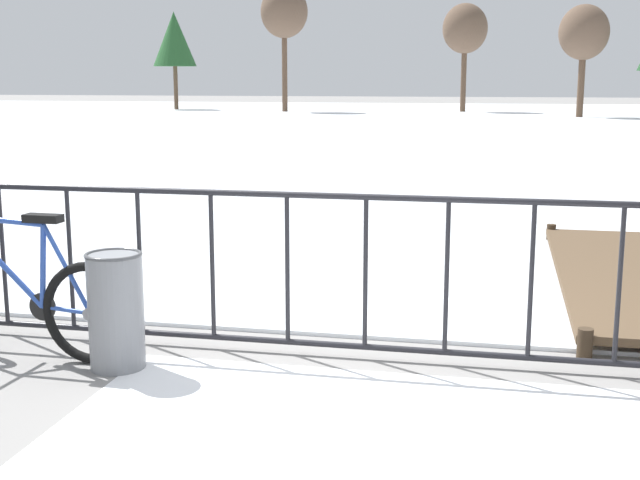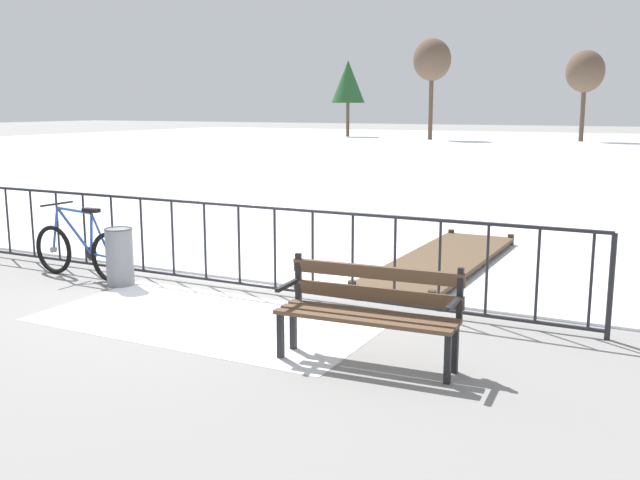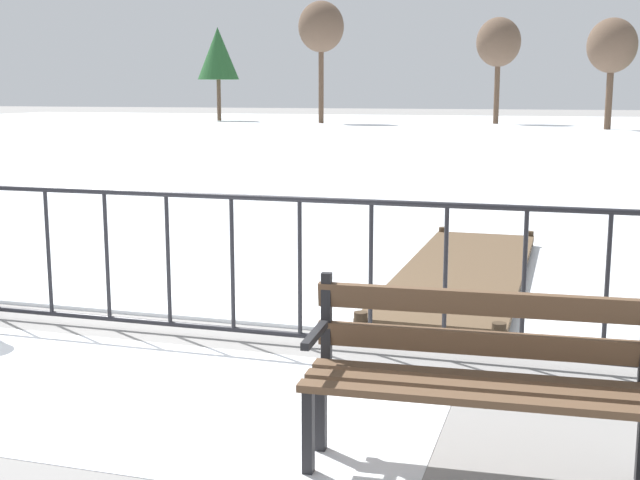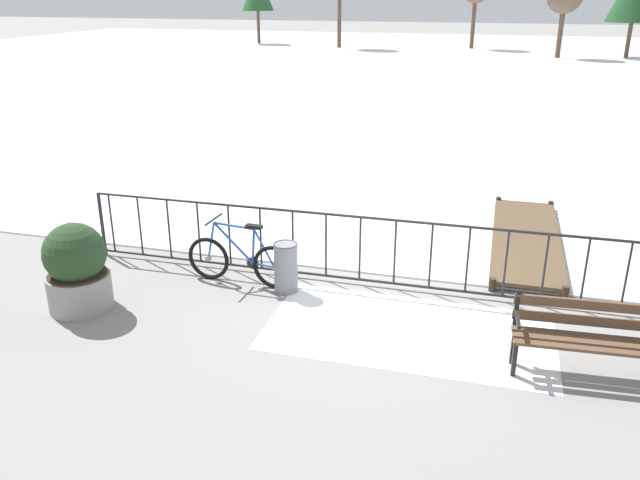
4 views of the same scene
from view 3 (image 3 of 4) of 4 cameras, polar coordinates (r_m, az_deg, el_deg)
ground_plane at (r=6.46m, az=-12.20°, el=-6.12°), size 160.00×160.00×0.00m
frozen_pond at (r=33.99m, az=11.73°, el=6.95°), size 80.00×56.00×0.03m
snow_patch at (r=5.16m, az=-12.27°, el=-10.28°), size 3.61×1.93×0.01m
railing_fence at (r=6.33m, az=-12.39°, el=-1.25°), size 9.06×0.06×1.07m
park_bench at (r=4.03m, az=10.68°, el=-8.47°), size 1.63×0.58×0.89m
wooden_dock at (r=7.94m, az=9.79°, el=-2.11°), size 1.10×4.11×0.20m
tree_far_west at (r=41.28m, az=19.33°, el=12.37°), size 2.26×2.26×5.08m
tree_west_mid at (r=46.88m, az=0.08°, el=14.30°), size 2.49×2.49×6.62m
tree_centre at (r=51.04m, az=-6.99°, el=12.52°), size 2.46×2.46×5.51m
tree_far_east at (r=46.89m, az=12.10°, el=13.03°), size 2.37×2.37×5.68m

